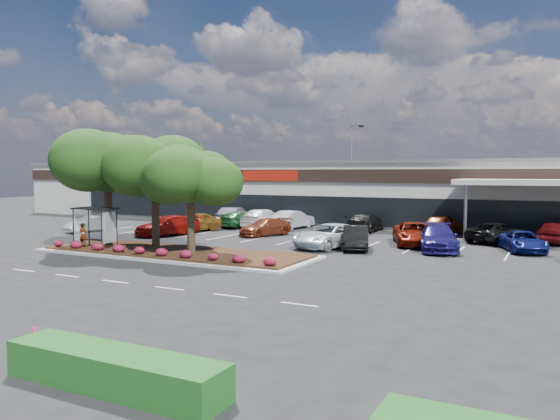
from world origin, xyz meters
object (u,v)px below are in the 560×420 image
at_px(car_1, 167,226).
at_px(car_0, 89,224).
at_px(light_pole, 352,181).
at_px(survey_stake, 34,338).

bearing_deg(car_1, car_0, -150.16).
xyz_separation_m(light_pole, car_0, (-18.34, -15.45, -3.61)).
relative_size(survey_stake, car_0, 0.23).
height_order(survey_stake, car_0, car_0).
relative_size(light_pole, car_0, 2.38).
relative_size(light_pole, car_1, 1.76).
xyz_separation_m(light_pole, car_1, (-10.63, -14.42, -3.48)).
bearing_deg(car_0, car_1, 19.02).
bearing_deg(survey_stake, car_0, 134.20).
distance_m(survey_stake, car_1, 29.55).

